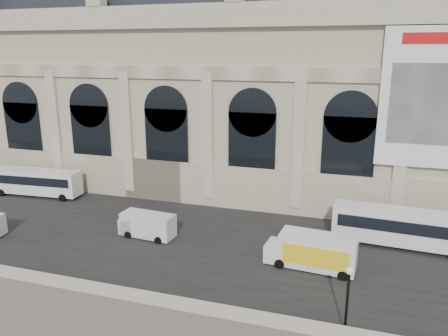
{
  "coord_description": "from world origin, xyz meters",
  "views": [
    {
      "loc": [
        16.97,
        -22.86,
        23.31
      ],
      "look_at": [
        2.82,
        22.0,
        10.64
      ],
      "focal_mm": 35.0,
      "sensor_mm": 36.0,
      "label": 1
    }
  ],
  "objects_px": {
    "van_c": "(145,225)",
    "box_truck": "(312,251)",
    "bus_right": "(401,227)",
    "lamp_right": "(347,301)",
    "bus_left": "(36,181)"
  },
  "relations": [
    {
      "from": "bus_right",
      "to": "box_truck",
      "type": "relative_size",
      "value": 1.62
    },
    {
      "from": "bus_right",
      "to": "van_c",
      "type": "relative_size",
      "value": 2.22
    },
    {
      "from": "lamp_right",
      "to": "van_c",
      "type": "bearing_deg",
      "value": 152.98
    },
    {
      "from": "bus_right",
      "to": "box_truck",
      "type": "bearing_deg",
      "value": -138.17
    },
    {
      "from": "bus_right",
      "to": "lamp_right",
      "type": "bearing_deg",
      "value": -105.93
    },
    {
      "from": "bus_right",
      "to": "box_truck",
      "type": "height_order",
      "value": "bus_right"
    },
    {
      "from": "bus_right",
      "to": "lamp_right",
      "type": "xyz_separation_m",
      "value": [
        -4.16,
        -14.56,
        0.33
      ]
    },
    {
      "from": "bus_left",
      "to": "box_truck",
      "type": "height_order",
      "value": "bus_left"
    },
    {
      "from": "bus_left",
      "to": "bus_right",
      "type": "bearing_deg",
      "value": -2.87
    },
    {
      "from": "van_c",
      "to": "box_truck",
      "type": "xyz_separation_m",
      "value": [
        15.96,
        -1.51,
        0.27
      ]
    },
    {
      "from": "van_c",
      "to": "box_truck",
      "type": "distance_m",
      "value": 16.04
    },
    {
      "from": "van_c",
      "to": "lamp_right",
      "type": "distance_m",
      "value": 21.31
    },
    {
      "from": "bus_left",
      "to": "van_c",
      "type": "distance_m",
      "value": 19.66
    },
    {
      "from": "box_truck",
      "to": "bus_left",
      "type": "bearing_deg",
      "value": 166.12
    },
    {
      "from": "van_c",
      "to": "lamp_right",
      "type": "height_order",
      "value": "lamp_right"
    }
  ]
}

